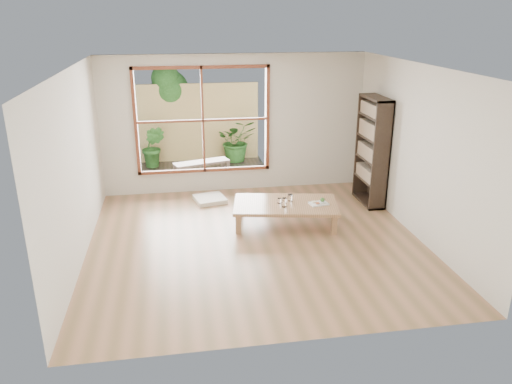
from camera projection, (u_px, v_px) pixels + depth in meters
The scene contains 15 objects.
ground at pixel (256, 241), 7.63m from camera, with size 5.00×5.00×0.00m, color #A87654.
low_table at pixel (285, 206), 8.15m from camera, with size 1.82×1.23×0.37m.
floor_cushion at pixel (210, 199), 9.24m from camera, with size 0.53×0.53×0.08m, color white.
bookshelf at pixel (372, 151), 8.89m from camera, with size 0.31×0.87×1.93m, color #31251B.
glass_tall at pixel (284, 202), 7.96m from camera, with size 0.08×0.08×0.15m, color silver.
glass_mid at pixel (290, 197), 8.23m from camera, with size 0.08×0.08×0.11m, color silver.
glass_short at pixel (290, 198), 8.22m from camera, with size 0.07×0.07×0.09m, color silver.
glass_small at pixel (279, 201), 8.13m from camera, with size 0.07×0.07×0.08m, color silver.
food_tray at pixel (319, 203), 8.10m from camera, with size 0.32×0.25×0.09m.
deck at pixel (202, 173), 10.84m from camera, with size 2.80×2.00×0.05m, color #332C25.
garden_bench at pixel (202, 164), 10.34m from camera, with size 1.20×0.66×0.36m.
bamboo_fence at pixel (198, 123), 11.46m from camera, with size 2.80×0.06×1.80m, color tan.
shrub_right at pixel (237, 140), 11.50m from camera, with size 0.88×0.76×0.98m, color #2D6926.
shrub_left at pixel (153, 147), 11.05m from camera, with size 0.51×0.41×0.93m, color #2D6926.
garden_tree at pixel (166, 90), 11.39m from camera, with size 1.04×0.85×2.22m.
Camera 1 is at (-1.13, -6.82, 3.31)m, focal length 35.00 mm.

